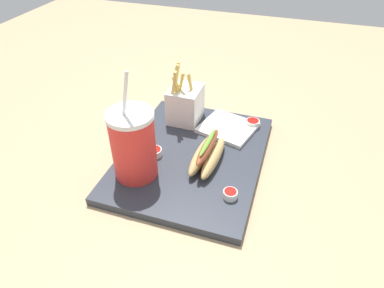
# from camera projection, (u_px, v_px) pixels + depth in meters

# --- Properties ---
(ground_plane) EXTENTS (2.40, 2.40, 0.02)m
(ground_plane) POSITION_uv_depth(u_px,v_px,m) (192.00, 163.00, 0.86)
(ground_plane) COLOR tan
(food_tray) EXTENTS (0.43, 0.34, 0.02)m
(food_tray) POSITION_uv_depth(u_px,v_px,m) (192.00, 157.00, 0.85)
(food_tray) COLOR #2D333D
(food_tray) RESTS_ON ground_plane
(soda_cup) EXTENTS (0.10, 0.10, 0.26)m
(soda_cup) POSITION_uv_depth(u_px,v_px,m) (133.00, 145.00, 0.74)
(soda_cup) COLOR red
(soda_cup) RESTS_ON food_tray
(fries_basket) EXTENTS (0.09, 0.08, 0.18)m
(fries_basket) POSITION_uv_depth(u_px,v_px,m) (185.00, 104.00, 0.93)
(fries_basket) COLOR white
(fries_basket) RESTS_ON food_tray
(hot_dog_1) EXTENTS (0.16, 0.07, 0.06)m
(hot_dog_1) POSITION_uv_depth(u_px,v_px,m) (207.00, 154.00, 0.80)
(hot_dog_1) COLOR tan
(hot_dog_1) RESTS_ON food_tray
(ketchup_cup_1) EXTENTS (0.04, 0.04, 0.02)m
(ketchup_cup_1) POSITION_uv_depth(u_px,v_px,m) (155.00, 152.00, 0.83)
(ketchup_cup_1) COLOR white
(ketchup_cup_1) RESTS_ON food_tray
(ketchup_cup_2) EXTENTS (0.04, 0.04, 0.02)m
(ketchup_cup_2) POSITION_uv_depth(u_px,v_px,m) (253.00, 123.00, 0.93)
(ketchup_cup_2) COLOR white
(ketchup_cup_2) RESTS_ON food_tray
(ketchup_cup_3) EXTENTS (0.03, 0.03, 0.02)m
(ketchup_cup_3) POSITION_uv_depth(u_px,v_px,m) (230.00, 194.00, 0.72)
(ketchup_cup_3) COLOR white
(ketchup_cup_3) RESTS_ON food_tray
(napkin_stack) EXTENTS (0.15, 0.16, 0.01)m
(napkin_stack) POSITION_uv_depth(u_px,v_px,m) (228.00, 128.00, 0.92)
(napkin_stack) COLOR white
(napkin_stack) RESTS_ON food_tray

